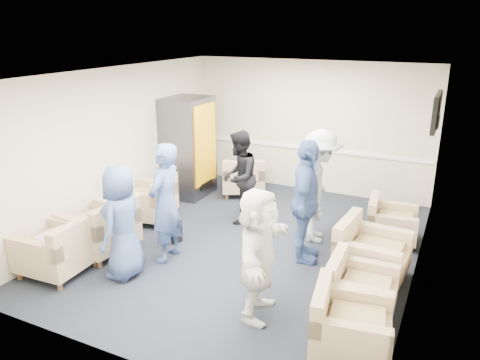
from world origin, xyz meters
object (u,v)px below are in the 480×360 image
at_px(vending_machine, 188,147).
at_px(person_back_left, 239,177).
at_px(armchair_left_near, 59,251).
at_px(person_front_right, 258,254).
at_px(armchair_left_mid, 102,230).
at_px(armchair_right_midfar, 368,255).
at_px(person_mid_left, 165,203).
at_px(person_back_right, 319,187).
at_px(armchair_right_midnear, 357,291).
at_px(armchair_left_far, 150,202).
at_px(armchair_corner, 244,179).
at_px(armchair_right_near, 346,327).
at_px(armchair_right_far, 389,223).
at_px(person_mid_right, 306,202).
at_px(person_front_left, 122,222).

xyz_separation_m(vending_machine, person_back_left, (1.53, -0.81, -0.18)).
height_order(armchair_left_near, person_front_right, person_front_right).
distance_m(armchair_left_mid, armchair_right_midfar, 3.95).
bearing_deg(armchair_right_midfar, armchair_left_mid, 109.03).
height_order(person_mid_left, person_back_left, person_mid_left).
bearing_deg(person_front_right, person_back_right, -10.47).
xyz_separation_m(armchair_right_midnear, person_back_left, (-2.53, 1.94, 0.51)).
bearing_deg(armchair_left_far, armchair_right_midfar, 76.13).
relative_size(armchair_left_far, vending_machine, 0.49).
bearing_deg(person_front_right, armchair_left_far, 48.16).
bearing_deg(armchair_left_mid, armchair_left_far, -170.18).
bearing_deg(person_back_right, armchair_right_midfar, -145.18).
distance_m(armchair_left_near, person_back_right, 3.98).
distance_m(armchair_left_near, armchair_left_mid, 0.77).
bearing_deg(armchair_corner, person_back_right, 118.96).
height_order(vending_machine, person_mid_left, vending_machine).
xyz_separation_m(armchair_right_near, person_back_left, (-2.58, 2.72, 0.50)).
relative_size(armchair_left_far, person_mid_left, 0.55).
relative_size(armchair_right_midnear, armchair_right_midfar, 0.84).
bearing_deg(armchair_right_far, person_front_right, 152.52).
bearing_deg(armchair_left_near, person_back_left, 149.76).
bearing_deg(person_back_left, person_mid_left, -22.42).
relative_size(armchair_left_mid, person_front_right, 0.62).
relative_size(armchair_right_near, vending_machine, 0.46).
bearing_deg(armchair_right_midnear, person_back_right, 28.19).
height_order(vending_machine, person_mid_right, vending_machine).
xyz_separation_m(vending_machine, person_mid_right, (3.04, -1.71, -0.08)).
bearing_deg(armchair_right_midfar, person_back_left, 71.75).
bearing_deg(person_back_left, armchair_right_near, 32.12).
xyz_separation_m(armchair_left_near, armchair_right_midfar, (3.92, 1.75, 0.00)).
distance_m(person_mid_left, person_front_right, 1.94).
distance_m(armchair_left_far, person_back_left, 1.67).
bearing_deg(armchair_right_midfar, armchair_right_near, -171.58).
distance_m(armchair_left_near, armchair_left_far, 2.12).
height_order(armchair_left_far, person_back_left, person_back_left).
relative_size(armchair_right_midnear, vending_machine, 0.40).
distance_m(armchair_left_far, armchair_corner, 2.15).
height_order(armchair_left_near, armchair_corner, armchair_left_near).
xyz_separation_m(armchair_left_far, person_mid_left, (1.11, -1.09, 0.55)).
relative_size(armchair_left_mid, person_front_left, 0.63).
distance_m(armchair_left_near, armchair_right_far, 5.05).
relative_size(armchair_left_far, person_back_left, 0.59).
distance_m(armchair_corner, person_mid_left, 3.08).
relative_size(person_back_left, person_front_right, 1.01).
xyz_separation_m(armchair_right_midnear, person_mid_left, (-2.87, 0.19, 0.58)).
relative_size(armchair_left_near, armchair_right_far, 1.10).
bearing_deg(armchair_right_near, armchair_left_mid, 71.33).
bearing_deg(armchair_right_midfar, person_back_right, 52.49).
distance_m(armchair_right_near, person_back_left, 3.78).
bearing_deg(person_mid_right, armchair_left_mid, 98.44).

